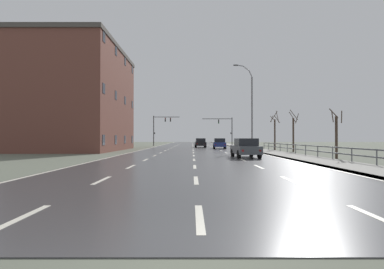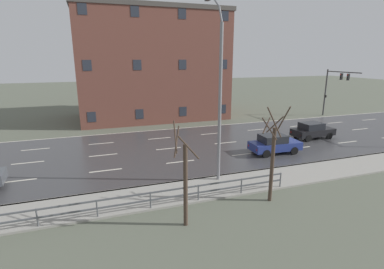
# 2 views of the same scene
# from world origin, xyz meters

# --- Properties ---
(ground_plane) EXTENTS (160.00, 160.00, 0.12)m
(ground_plane) POSITION_xyz_m (0.00, 48.00, -0.06)
(ground_plane) COLOR #5B6051
(street_lamp_midground) EXTENTS (2.48, 0.24, 11.13)m
(street_lamp_midground) POSITION_xyz_m (7.45, 35.67, 5.45)
(street_lamp_midground) COLOR slate
(street_lamp_midground) RESTS_ON ground
(traffic_signal_left) EXTENTS (5.31, 0.36, 6.12)m
(traffic_signal_left) POSITION_xyz_m (-6.60, 58.13, 4.22)
(traffic_signal_left) COLOR #38383A
(traffic_signal_left) RESTS_ON ground
(car_distant) EXTENTS (1.95, 4.16, 1.57)m
(car_distant) POSITION_xyz_m (1.28, 48.41, 0.80)
(car_distant) COLOR black
(car_distant) RESTS_ON ground
(car_near_right) EXTENTS (1.94, 4.16, 1.57)m
(car_near_right) POSITION_xyz_m (3.98, 42.27, 0.80)
(car_near_right) COLOR navy
(car_near_right) RESTS_ON ground
(brick_building) EXTENTS (11.06, 18.24, 13.36)m
(brick_building) POSITION_xyz_m (-14.89, 36.09, 6.69)
(brick_building) COLOR brown
(brick_building) RESTS_ON ground
(bare_tree_mid) EXTENTS (1.05, 1.06, 4.93)m
(bare_tree_mid) POSITION_xyz_m (11.77, 32.12, 2.23)
(bare_tree_mid) COLOR #423328
(bare_tree_mid) RESTS_ON ground
(bare_tree_far) EXTENTS (1.23, 1.28, 5.27)m
(bare_tree_far) POSITION_xyz_m (10.96, 37.25, 2.45)
(bare_tree_far) COLOR #423328
(bare_tree_far) RESTS_ON ground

